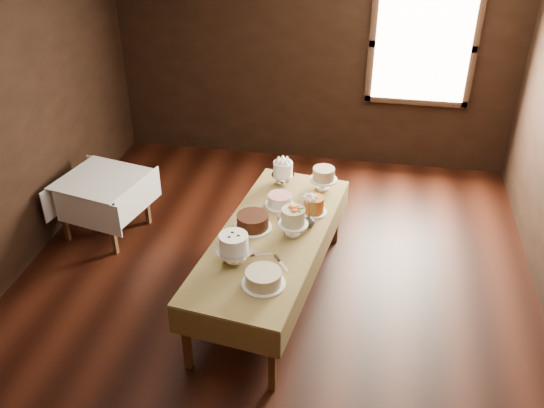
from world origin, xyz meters
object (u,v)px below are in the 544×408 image
(side_table, at_px, (102,184))
(cake_meringue, at_px, (283,173))
(cake_server_c, at_px, (279,214))
(flower_vase, at_px, (309,221))
(cake_server_a, at_px, (263,254))
(cake_flowers, at_px, (293,223))
(cake_caramel, at_px, (314,205))
(cake_server_e, at_px, (232,241))
(cake_server_d, at_px, (307,221))
(cake_speckled, at_px, (323,179))
(cake_cream, at_px, (263,278))
(display_table, at_px, (272,239))
(cake_lattice, at_px, (280,201))
(cake_chocolate, at_px, (253,222))
(cake_server_b, at_px, (284,266))
(cake_swirl, at_px, (234,250))

(side_table, bearing_deg, cake_meringue, 5.12)
(cake_server_c, relative_size, flower_vase, 2.01)
(cake_server_a, bearing_deg, cake_flowers, 39.07)
(flower_vase, bearing_deg, cake_caramel, 86.21)
(cake_caramel, distance_m, cake_server_e, 0.87)
(cake_server_a, height_order, cake_server_d, same)
(cake_speckled, bearing_deg, cake_cream, -100.75)
(cake_meringue, xyz_separation_m, cake_cream, (0.11, -1.61, -0.06))
(display_table, xyz_separation_m, cake_speckled, (0.36, 0.88, 0.16))
(cake_caramel, bearing_deg, cake_lattice, 169.67)
(cake_meringue, bearing_deg, cake_chocolate, -98.95)
(cake_caramel, distance_m, cake_server_a, 0.81)
(side_table, distance_m, cake_server_b, 2.45)
(cake_server_c, bearing_deg, cake_cream, 172.19)
(cake_swirl, relative_size, cake_server_a, 1.32)
(cake_server_c, xyz_separation_m, cake_server_e, (-0.33, -0.49, 0.00))
(cake_speckled, height_order, cake_flowers, cake_flowers)
(cake_server_e, bearing_deg, cake_flowers, 73.57)
(display_table, distance_m, cake_server_b, 0.48)
(cake_speckled, xyz_separation_m, cake_server_e, (-0.68, -1.04, -0.10))
(cake_speckled, height_order, cake_chocolate, cake_speckled)
(side_table, height_order, flower_vase, flower_vase)
(cake_caramel, xyz_separation_m, cake_chocolate, (-0.51, -0.36, -0.01))
(cake_lattice, distance_m, cake_swirl, 0.96)
(display_table, bearing_deg, cake_caramel, 52.92)
(cake_server_c, bearing_deg, cake_server_b, -178.15)
(cake_speckled, distance_m, cake_flowers, 0.87)
(cake_lattice, distance_m, cake_server_d, 0.37)
(cake_server_a, bearing_deg, cake_server_d, 42.67)
(cake_caramel, relative_size, cake_server_b, 1.06)
(cake_chocolate, relative_size, cake_server_a, 1.69)
(cake_lattice, height_order, cake_server_e, cake_lattice)
(cake_server_b, height_order, cake_server_e, same)
(cake_meringue, height_order, cake_server_b, cake_meringue)
(cake_chocolate, distance_m, cake_server_e, 0.28)
(side_table, height_order, cake_lattice, cake_lattice)
(cake_chocolate, height_order, flower_vase, cake_chocolate)
(cake_server_e, bearing_deg, cake_server_d, 88.46)
(flower_vase, bearing_deg, cake_lattice, 136.64)
(cake_flowers, bearing_deg, cake_caramel, 71.13)
(cake_server_e, bearing_deg, cake_chocolate, 112.84)
(cake_chocolate, relative_size, cake_server_c, 1.69)
(cake_server_b, bearing_deg, cake_speckled, 136.68)
(cake_server_d, bearing_deg, cake_server_c, 149.22)
(cake_flowers, bearing_deg, cake_meringue, 105.08)
(cake_server_c, bearing_deg, cake_chocolate, 132.14)
(cake_meringue, bearing_deg, cake_server_b, -80.23)
(cake_lattice, bearing_deg, cake_cream, -86.45)
(cake_server_b, bearing_deg, cake_meringue, 154.19)
(cake_cream, distance_m, flower_vase, 0.91)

